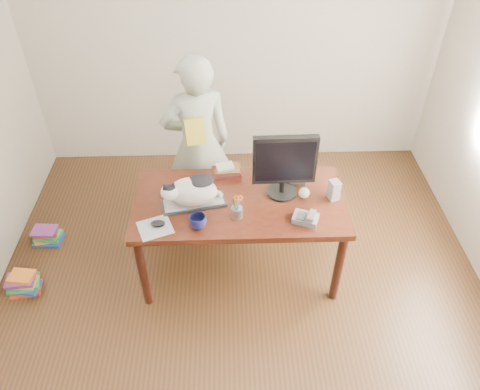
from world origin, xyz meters
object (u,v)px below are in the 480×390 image
baseball (304,193)px  book_pile_a (24,283)px  speaker (334,190)px  person (197,144)px  coffee_mug (198,222)px  cat (191,191)px  phone (306,218)px  monitor (284,163)px  keyboard (194,203)px  mouse (158,223)px  pen_cup (237,211)px  calculator (299,176)px  book_stack (227,170)px  desk (239,208)px  book_pile_b (47,236)px

baseball → book_pile_a: 2.36m
speaker → person: bearing=129.5°
coffee_mug → cat: bearing=103.0°
cat → phone: bearing=-25.3°
monitor → coffee_mug: bearing=-153.4°
coffee_mug → person: size_ratio=0.08×
keyboard → book_pile_a: keyboard is taller
keyboard → monitor: bearing=-4.1°
mouse → person: 0.95m
pen_cup → book_pile_a: size_ratio=0.77×
keyboard → calculator: calculator is taller
book_stack → calculator: bearing=-14.3°
person → book_pile_a: (-1.41, -0.87, -0.72)m
speaker → person: 1.24m
desk → pen_cup: bearing=-96.1°
coffee_mug → mouse: bearing=176.4°
book_pile_a → book_pile_b: book_pile_a is taller
monitor → book_stack: bearing=146.3°
keyboard → baseball: (0.83, 0.05, 0.03)m
desk → baseball: baseball is taller
cat → baseball: (0.85, 0.06, -0.09)m
mouse → cat: bearing=21.9°
keyboard → pen_cup: 0.35m
book_pile_b → calculator: bearing=-2.5°
book_stack → book_pile_b: book_stack is taller
book_stack → book_pile_a: 1.87m
desk → monitor: (0.33, -0.02, 0.45)m
book_pile_b → coffee_mug: bearing=-23.6°
calculator → cat: bearing=-144.0°
mouse → monitor: bearing=-2.5°
phone → book_pile_a: size_ratio=0.78×
keyboard → monitor: monitor is taller
phone → pen_cup: bearing=-165.6°
person → keyboard: bearing=75.2°
calculator → phone: bearing=-74.0°
book_stack → book_pile_a: (-1.66, -0.53, -0.70)m
book_stack → person: bearing=119.5°
coffee_mug → baseball: coffee_mug is taller
mouse → speaker: speaker is taller
cat → coffee_mug: (0.05, -0.23, -0.09)m
mouse → person: person is taller
coffee_mug → person: person is taller
cat → book_pile_a: 1.61m
person → book_pile_b: bearing=-1.5°
monitor → person: person is taller
pen_cup → person: bearing=110.3°
calculator → monitor: bearing=-111.1°
keyboard → coffee_mug: bearing=-92.3°
monitor → book_pile_a: 2.30m
pen_cup → calculator: (0.50, 0.43, -0.03)m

